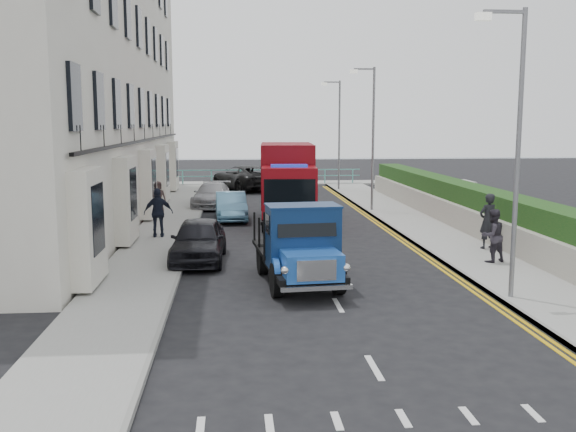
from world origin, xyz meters
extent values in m
plane|color=black|center=(0.00, 0.00, 0.00)|extent=(120.00, 120.00, 0.00)
cube|color=gray|center=(-5.20, 9.00, 0.06)|extent=(2.40, 38.00, 0.12)
cube|color=gray|center=(5.30, 9.00, 0.06)|extent=(2.60, 38.00, 0.12)
cube|color=gray|center=(0.00, 29.00, 0.06)|extent=(30.00, 2.50, 0.12)
plane|color=slate|center=(0.00, 60.00, 0.00)|extent=(120.00, 120.00, 0.00)
cube|color=silver|center=(-9.50, 13.00, 7.00)|extent=(6.00, 30.00, 14.00)
cube|color=black|center=(-6.35, 13.00, 3.60)|extent=(0.12, 28.00, 0.10)
cube|color=#B2AD9E|center=(6.60, 9.00, 0.55)|extent=(0.30, 28.00, 1.00)
cube|color=#133B13|center=(7.30, 9.00, 0.95)|extent=(1.20, 28.00, 1.70)
cube|color=#59B2A5|center=(0.00, 28.20, 1.08)|extent=(13.00, 0.08, 0.06)
cube|color=#59B2A5|center=(0.00, 28.20, 0.65)|extent=(13.00, 0.06, 0.05)
cylinder|color=slate|center=(4.30, -2.00, 3.50)|extent=(0.12, 0.12, 7.00)
cube|color=slate|center=(3.80, -2.00, 6.90)|extent=(1.00, 0.08, 0.08)
cube|color=beige|center=(3.30, -2.00, 6.78)|extent=(0.35, 0.18, 0.18)
cylinder|color=slate|center=(4.30, 14.00, 3.50)|extent=(0.12, 0.12, 7.00)
cube|color=slate|center=(3.80, 14.00, 6.90)|extent=(1.00, 0.08, 0.08)
cube|color=beige|center=(3.30, 14.00, 6.78)|extent=(0.35, 0.18, 0.18)
cylinder|color=slate|center=(4.30, 24.00, 3.50)|extent=(0.12, 0.12, 7.00)
cube|color=slate|center=(3.80, 24.00, 6.90)|extent=(1.00, 0.08, 0.08)
cube|color=beige|center=(3.30, 24.00, 6.78)|extent=(0.35, 0.18, 0.18)
cylinder|color=black|center=(-1.44, -1.15, 0.44)|extent=(0.32, 0.90, 0.88)
cylinder|color=black|center=(0.16, -1.01, 0.44)|extent=(0.32, 0.90, 0.88)
cylinder|color=black|center=(-1.67, 1.40, 0.44)|extent=(0.32, 0.90, 0.88)
cylinder|color=black|center=(-0.07, 1.54, 0.44)|extent=(0.32, 0.90, 0.88)
cube|color=black|center=(-0.75, 0.20, 0.57)|extent=(2.13, 4.53, 0.16)
cube|color=blue|center=(-0.60, -1.49, 0.90)|extent=(1.52, 1.31, 0.66)
cube|color=silver|center=(-0.54, -2.10, 0.90)|extent=(0.96, 0.16, 0.50)
cube|color=navy|center=(-0.70, -0.44, 1.42)|extent=(1.92, 1.26, 1.60)
cube|color=black|center=(-0.85, 1.29, 0.78)|extent=(2.15, 2.73, 0.11)
cylinder|color=black|center=(-1.22, 8.56, 0.50)|extent=(0.34, 1.01, 1.00)
cylinder|color=black|center=(0.67, 8.45, 0.50)|extent=(0.34, 1.01, 1.00)
cylinder|color=black|center=(-1.07, 11.36, 0.50)|extent=(0.34, 1.01, 1.00)
cylinder|color=black|center=(0.83, 11.25, 0.50)|extent=(0.34, 1.01, 1.00)
cylinder|color=black|center=(-0.96, 13.34, 0.50)|extent=(0.34, 1.01, 1.00)
cylinder|color=black|center=(0.94, 13.24, 0.50)|extent=(0.34, 1.01, 1.00)
cube|color=black|center=(-0.15, 10.85, 0.68)|extent=(2.42, 6.44, 0.23)
cube|color=maroon|center=(-0.27, 8.50, 1.63)|extent=(2.26, 1.84, 1.99)
cube|color=black|center=(-0.32, 7.67, 1.72)|extent=(1.99, 0.18, 1.00)
cube|color=maroon|center=(-0.09, 11.85, 2.08)|extent=(2.52, 4.82, 2.71)
imported|color=black|center=(-3.60, 3.29, 0.69)|extent=(1.78, 4.09, 1.37)
imported|color=#518BAF|center=(-2.60, 12.00, 0.63)|extent=(1.50, 3.85, 1.25)
imported|color=#9B9B9F|center=(-3.60, 16.57, 0.62)|extent=(2.21, 4.47, 1.25)
imported|color=black|center=(-1.76, 25.14, 0.81)|extent=(4.75, 6.38, 1.61)
imported|color=#9B9CA0|center=(1.58, 25.15, 0.70)|extent=(2.56, 4.39, 1.40)
imported|color=black|center=(6.10, 3.98, 1.06)|extent=(0.80, 0.65, 1.89)
imported|color=#2D2831|center=(5.40, 1.88, 0.94)|extent=(0.95, 0.84, 1.64)
imported|color=black|center=(-5.29, 7.19, 1.04)|extent=(1.11, 0.54, 1.83)
imported|color=#3D2E2C|center=(-6.00, 13.29, 0.90)|extent=(0.89, 0.74, 1.55)
camera|label=1|loc=(-2.48, -16.82, 4.36)|focal=40.00mm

